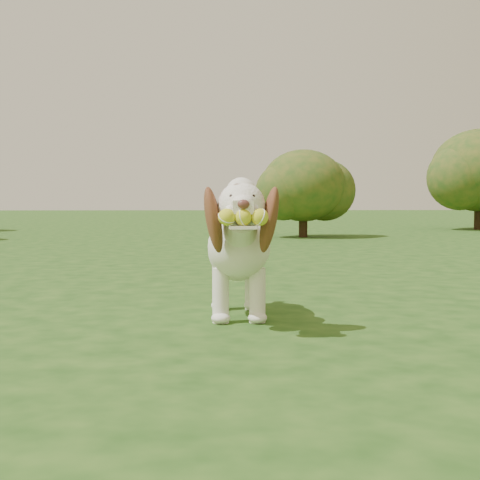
{
  "coord_description": "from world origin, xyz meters",
  "views": [
    {
      "loc": [
        -0.38,
        -3.7,
        0.64
      ],
      "look_at": [
        -0.18,
        -0.35,
        0.44
      ],
      "focal_mm": 50.0,
      "sensor_mm": 36.0,
      "label": 1
    }
  ],
  "objects": [
    {
      "name": "ground",
      "position": [
        0.0,
        0.0,
        0.0
      ],
      "size": [
        80.0,
        80.0,
        0.0
      ],
      "primitive_type": "plane",
      "color": "#1A3F12",
      "rests_on": "ground"
    },
    {
      "name": "shrub_f",
      "position": [
        5.72,
        10.62,
        1.29
      ],
      "size": [
        2.12,
        2.12,
        2.2
      ],
      "color": "#382314",
      "rests_on": "ground"
    },
    {
      "name": "shrub_c",
      "position": [
        1.4,
        7.84,
        0.9
      ],
      "size": [
        1.47,
        1.47,
        1.52
      ],
      "color": "#382314",
      "rests_on": "ground"
    },
    {
      "name": "dog",
      "position": [
        -0.18,
        -0.12,
        0.4
      ],
      "size": [
        0.4,
        1.15,
        0.75
      ],
      "rotation": [
        0.0,
        0.0,
        -0.01
      ],
      "color": "white",
      "rests_on": "ground"
    }
  ]
}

